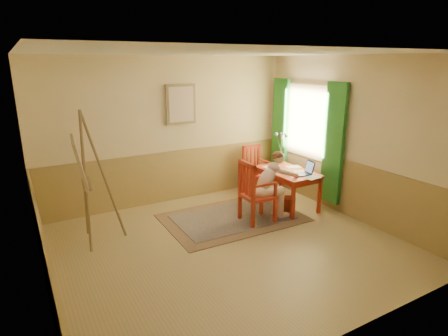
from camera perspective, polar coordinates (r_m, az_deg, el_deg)
room at (r=5.29m, az=0.61°, el=1.85°), size 5.04×4.54×2.84m
wainscot at (r=6.23m, az=-3.13°, el=-4.64°), size 5.00×4.50×1.00m
window at (r=7.58m, az=12.31°, el=5.40°), size 0.12×2.01×2.20m
wall_portrait at (r=7.25m, az=-6.59°, el=9.63°), size 0.60×0.05×0.76m
rug at (r=6.72m, az=1.35°, el=-7.55°), size 2.42×1.63×0.02m
table at (r=7.12m, az=9.64°, el=-1.08°), size 0.73×1.21×0.72m
chair_left at (r=6.38m, az=4.75°, el=-3.69°), size 0.52×0.50×1.10m
chair_back at (r=7.91m, az=4.77°, el=-0.21°), size 0.44×0.46×0.98m
figure at (r=6.51m, az=7.09°, el=-2.22°), size 0.90×0.39×1.21m
laptop at (r=6.89m, az=12.05°, el=-0.57°), size 0.43×0.29×0.24m
papers at (r=7.10m, az=10.63°, el=-0.39°), size 0.71×1.19×0.00m
vase at (r=7.60m, az=8.79°, el=2.96°), size 0.22×0.32×0.62m
wastebasket at (r=7.07m, az=9.83°, el=-5.45°), size 0.31×0.31×0.27m
easel at (r=5.83m, az=-20.77°, el=0.20°), size 0.72×0.91×2.04m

